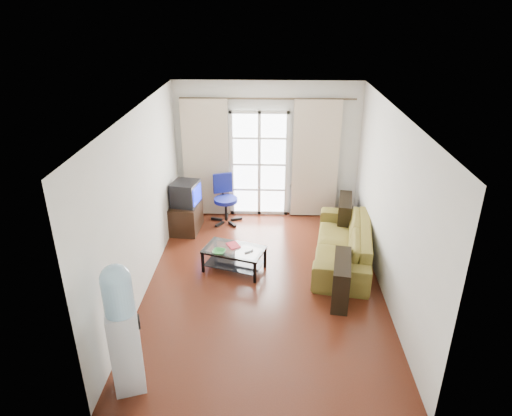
{
  "coord_description": "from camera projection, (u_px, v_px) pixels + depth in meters",
  "views": [
    {
      "loc": [
        0.08,
        -6.03,
        4.05
      ],
      "look_at": [
        -0.14,
        0.35,
        1.13
      ],
      "focal_mm": 32.0,
      "sensor_mm": 36.0,
      "label": 1
    }
  ],
  "objects": [
    {
      "name": "remote",
      "position": [
        249.0,
        252.0,
        7.25
      ],
      "size": [
        0.15,
        0.12,
        0.02
      ],
      "primitive_type": "cube",
      "rotation": [
        0.0,
        0.0,
        0.61
      ],
      "color": "black",
      "rests_on": "coffee_table"
    },
    {
      "name": "radiator",
      "position": [
        306.0,
        200.0,
        9.28
      ],
      "size": [
        0.64,
        0.12,
        0.64
      ],
      "primitive_type": "cube",
      "color": "#9B9B9E",
      "rests_on": "floor"
    },
    {
      "name": "book",
      "position": [
        229.0,
        247.0,
        7.4
      ],
      "size": [
        0.38,
        0.39,
        0.02
      ],
      "primitive_type": "imported",
      "rotation": [
        0.0,
        0.0,
        0.49
      ],
      "color": "#9E2613",
      "rests_on": "coffee_table"
    },
    {
      "name": "bowl",
      "position": [
        219.0,
        252.0,
        7.22
      ],
      "size": [
        0.29,
        0.29,
        0.05
      ],
      "primitive_type": "imported",
      "rotation": [
        0.0,
        0.0,
        -0.22
      ],
      "color": "#318630",
      "rests_on": "coffee_table"
    },
    {
      "name": "crt_tv",
      "position": [
        184.0,
        193.0,
        8.48
      ],
      "size": [
        0.56,
        0.57,
        0.45
      ],
      "rotation": [
        0.0,
        0.0,
        -0.2
      ],
      "color": "black",
      "rests_on": "tv_stand"
    },
    {
      "name": "floor",
      "position": [
        264.0,
        282.0,
        7.17
      ],
      "size": [
        5.2,
        5.2,
        0.0
      ],
      "primitive_type": "plane",
      "color": "#582514",
      "rests_on": "ground"
    },
    {
      "name": "coffee_table",
      "position": [
        234.0,
        256.0,
        7.41
      ],
      "size": [
        1.08,
        0.82,
        0.39
      ],
      "rotation": [
        0.0,
        0.0,
        -0.31
      ],
      "color": "silver",
      "rests_on": "floor"
    },
    {
      "name": "wall_right",
      "position": [
        390.0,
        206.0,
        6.55
      ],
      "size": [
        0.02,
        5.2,
        2.7
      ],
      "primitive_type": "cube",
      "color": "silver",
      "rests_on": "floor"
    },
    {
      "name": "task_chair",
      "position": [
        226.0,
        208.0,
        9.04
      ],
      "size": [
        0.84,
        0.84,
        0.95
      ],
      "rotation": [
        0.0,
        0.0,
        0.35
      ],
      "color": "black",
      "rests_on": "floor"
    },
    {
      "name": "curtain_right",
      "position": [
        315.0,
        160.0,
        8.89
      ],
      "size": [
        0.9,
        0.07,
        2.35
      ],
      "primitive_type": "cube",
      "color": "beige",
      "rests_on": "curtain_rod"
    },
    {
      "name": "curtain_left",
      "position": [
        206.0,
        159.0,
        8.96
      ],
      "size": [
        0.9,
        0.07,
        2.35
      ],
      "primitive_type": "cube",
      "color": "beige",
      "rests_on": "curtain_rod"
    },
    {
      "name": "wall_left",
      "position": [
        142.0,
        202.0,
        6.66
      ],
      "size": [
        0.02,
        5.2,
        2.7
      ],
      "primitive_type": "cube",
      "color": "silver",
      "rests_on": "floor"
    },
    {
      "name": "ceiling",
      "position": [
        266.0,
        111.0,
        6.05
      ],
      "size": [
        5.2,
        5.2,
        0.0
      ],
      "primitive_type": "plane",
      "rotation": [
        3.14,
        0.0,
        0.0
      ],
      "color": "white",
      "rests_on": "wall_back"
    },
    {
      "name": "french_door",
      "position": [
        259.0,
        164.0,
        9.04
      ],
      "size": [
        1.16,
        0.06,
        2.15
      ],
      "color": "white",
      "rests_on": "wall_back"
    },
    {
      "name": "curtain_rod",
      "position": [
        267.0,
        99.0,
        8.45
      ],
      "size": [
        3.3,
        0.04,
        0.04
      ],
      "primitive_type": "cylinder",
      "rotation": [
        0.0,
        1.57,
        0.0
      ],
      "color": "#4C3F2D",
      "rests_on": "wall_back"
    },
    {
      "name": "tv_stand",
      "position": [
        186.0,
        217.0,
        8.71
      ],
      "size": [
        0.55,
        0.78,
        0.54
      ],
      "primitive_type": "cube",
      "rotation": [
        0.0,
        0.0,
        -0.08
      ],
      "color": "black",
      "rests_on": "floor"
    },
    {
      "name": "water_cooler",
      "position": [
        123.0,
        327.0,
        4.9
      ],
      "size": [
        0.42,
        0.42,
        1.62
      ],
      "rotation": [
        0.0,
        0.0,
        0.33
      ],
      "color": "silver",
      "rests_on": "floor"
    },
    {
      "name": "wall_front",
      "position": [
        260.0,
        318.0,
        4.24
      ],
      "size": [
        3.6,
        0.02,
        2.7
      ],
      "primitive_type": "cube",
      "color": "silver",
      "rests_on": "floor"
    },
    {
      "name": "wall_back",
      "position": [
        267.0,
        150.0,
        8.97
      ],
      "size": [
        3.6,
        0.02,
        2.7
      ],
      "primitive_type": "cube",
      "color": "silver",
      "rests_on": "floor"
    },
    {
      "name": "sofa",
      "position": [
        343.0,
        242.0,
        7.68
      ],
      "size": [
        2.52,
        1.58,
        0.66
      ],
      "primitive_type": "imported",
      "rotation": [
        0.0,
        0.0,
        -1.73
      ],
      "color": "olive",
      "rests_on": "floor"
    }
  ]
}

